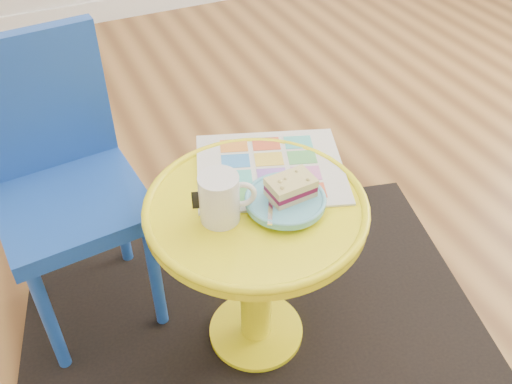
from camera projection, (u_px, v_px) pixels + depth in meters
name	position (u px, v px, depth m)	size (l,w,h in m)	color
floor	(384.00, 206.00, 2.04)	(4.00, 4.00, 0.00)	brown
room_walls	(50.00, 117.00, 2.38)	(4.00, 4.00, 4.00)	silver
rug	(256.00, 332.00, 1.63)	(1.30, 1.10, 0.01)	black
side_table	(256.00, 247.00, 1.40)	(0.52, 0.52, 0.49)	yellow
chair	(59.00, 174.00, 1.44)	(0.39, 0.39, 0.81)	#1946A8
newspaper	(270.00, 168.00, 1.41)	(0.36, 0.31, 0.01)	silver
mug	(220.00, 197.00, 1.24)	(0.13, 0.09, 0.12)	white
plate	(285.00, 201.00, 1.29)	(0.18, 0.18, 0.02)	#62B8D0
cake_slice	(291.00, 187.00, 1.28)	(0.11, 0.08, 0.05)	#D3BC8C
fork	(271.00, 201.00, 1.28)	(0.08, 0.13, 0.00)	silver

